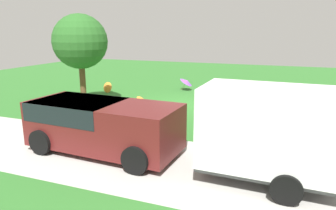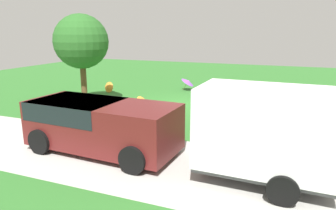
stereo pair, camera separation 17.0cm
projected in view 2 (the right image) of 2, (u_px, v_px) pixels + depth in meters
name	position (u px, v px, depth m)	size (l,w,h in m)	color
ground	(180.00, 105.00, 15.16)	(40.00, 40.00, 0.00)	#2D6B28
road_strip	(107.00, 155.00, 9.17)	(40.00, 3.91, 0.01)	#B2AFA8
van_dark	(98.00, 122.00, 9.31)	(4.69, 2.32, 1.53)	#591919
box_trailer_white	(267.00, 131.00, 7.21)	(3.25, 2.02, 2.34)	white
park_bench	(280.00, 124.00, 10.56)	(1.63, 0.60, 0.90)	brown
shade_tree	(81.00, 42.00, 14.47)	(2.57, 2.57, 4.38)	brown
parasol_pink_0	(209.00, 106.00, 12.86)	(1.06, 1.06, 0.77)	tan
parasol_blue_0	(278.00, 106.00, 12.70)	(1.08, 1.15, 0.93)	tan
parasol_orange_1	(108.00, 87.00, 18.21)	(0.68, 0.63, 0.65)	tan
parasol_orange_2	(143.00, 100.00, 14.99)	(0.57, 0.63, 0.55)	tan
parasol_red_0	(261.00, 94.00, 15.81)	(0.85, 0.93, 0.83)	tan
parasol_red_1	(234.00, 92.00, 16.70)	(0.80, 0.71, 0.68)	tan
parasol_purple_0	(262.00, 86.00, 17.51)	(1.09, 1.09, 0.73)	tan
parasol_purple_1	(188.00, 81.00, 18.80)	(0.86, 0.89, 0.84)	tan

